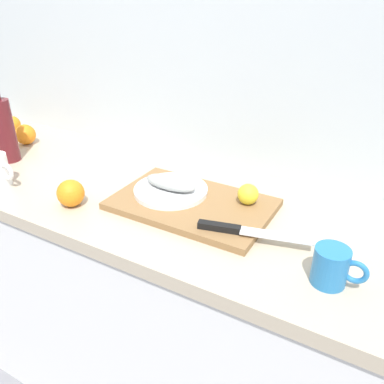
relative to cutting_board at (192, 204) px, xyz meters
The scene contains 13 objects.
ground_plane 0.94m from the cutting_board, behind, with size 12.00×12.00×0.00m, color slate.
back_wall 0.53m from the cutting_board, 126.03° to the left, with size 3.20×0.05×2.50m, color silver.
kitchen_counter 0.52m from the cutting_board, behind, with size 2.00×0.60×0.90m.
cutting_board is the anchor object (origin of this frame).
white_plate 0.09m from the cutting_board, 169.65° to the left, with size 0.22×0.22×0.01m, color white.
fish_fillet 0.09m from the cutting_board, 169.65° to the left, with size 0.17×0.07×0.04m, color #999E99.
chef_knife 0.21m from the cutting_board, 24.17° to the right, with size 0.29×0.10×0.02m.
lemon_0 0.16m from the cutting_board, 25.24° to the left, with size 0.06×0.06×0.06m, color yellow.
wine_bottle 0.76m from the cutting_board, behind, with size 0.07×0.07×0.31m.
coffee_mug_0 0.44m from the cutting_board, 17.91° to the right, with size 0.12×0.08×0.09m.
orange_0 0.85m from the cutting_board, behind, with size 0.08×0.08×0.08m, color orange.
orange_1 0.35m from the cutting_board, 152.21° to the right, with size 0.08×0.08×0.08m, color orange.
orange_2 1.02m from the cutting_board, 169.91° to the left, with size 0.07×0.07×0.07m, color orange.
Camera 1 is at (0.73, -0.87, 1.48)m, focal length 36.72 mm.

